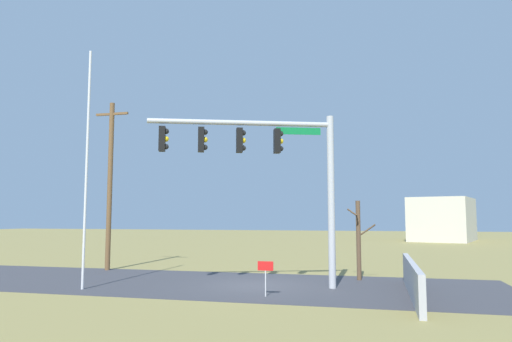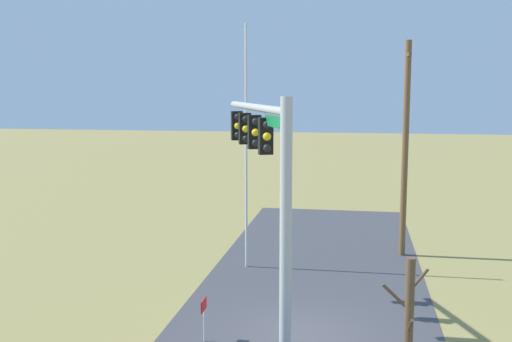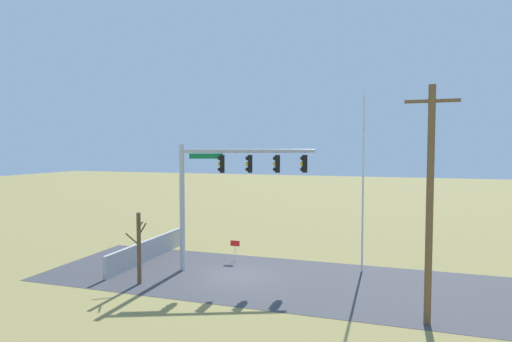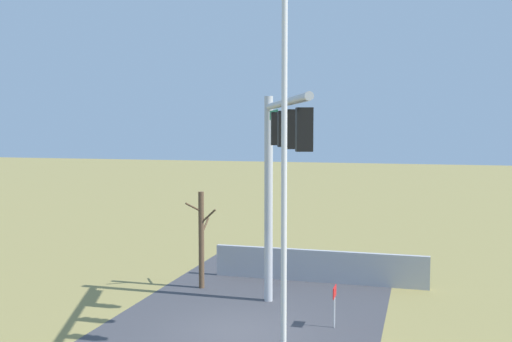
{
  "view_description": "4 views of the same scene",
  "coord_description": "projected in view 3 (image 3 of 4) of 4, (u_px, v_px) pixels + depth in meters",
  "views": [
    {
      "loc": [
        4.87,
        -18.95,
        2.76
      ],
      "look_at": [
        0.2,
        -0.76,
        4.61
      ],
      "focal_mm": 33.11,
      "sensor_mm": 36.0,
      "label": 1
    },
    {
      "loc": [
        16.54,
        1.49,
        6.99
      ],
      "look_at": [
        -0.64,
        -1.44,
        4.6
      ],
      "focal_mm": 42.39,
      "sensor_mm": 36.0,
      "label": 2
    },
    {
      "loc": [
        -7.45,
        19.97,
        6.61
      ],
      "look_at": [
        -0.48,
        -1.96,
        5.35
      ],
      "focal_mm": 29.35,
      "sensor_mm": 36.0,
      "label": 3
    },
    {
      "loc": [
        -16.02,
        -5.04,
        5.83
      ],
      "look_at": [
        -0.71,
        -0.75,
        4.65
      ],
      "focal_mm": 42.28,
      "sensor_mm": 36.0,
      "label": 4
    }
  ],
  "objects": [
    {
      "name": "retaining_fence",
      "position": [
        148.0,
        250.0,
        24.65
      ],
      "size": [
        0.2,
        8.02,
        1.21
      ],
      "primitive_type": "cube",
      "color": "#A8A8AD",
      "rests_on": "ground_plane"
    },
    {
      "name": "open_sign",
      "position": [
        235.0,
        246.0,
        24.37
      ],
      "size": [
        0.56,
        0.04,
        1.22
      ],
      "color": "silver",
      "rests_on": "ground_plane"
    },
    {
      "name": "signal_mast",
      "position": [
        226.0,
        179.0,
        22.54
      ],
      "size": [
        6.91,
        2.84,
        6.81
      ],
      "color": "#B2B5BA",
      "rests_on": "ground_plane"
    },
    {
      "name": "utility_pole",
      "position": [
        430.0,
        202.0,
        15.43
      ],
      "size": [
        1.9,
        0.26,
        8.92
      ],
      "color": "brown",
      "rests_on": "ground_plane"
    },
    {
      "name": "bare_tree",
      "position": [
        139.0,
        247.0,
        20.25
      ],
      "size": [
        1.27,
        1.02,
        3.5
      ],
      "color": "brown",
      "rests_on": "ground_plane"
    },
    {
      "name": "road_surface",
      "position": [
        313.0,
        283.0,
        20.41
      ],
      "size": [
        28.0,
        8.0,
        0.01
      ],
      "primitive_type": "cube",
      "color": "#3D3D42",
      "rests_on": "ground_plane"
    },
    {
      "name": "sidewalk_corner",
      "position": [
        166.0,
        268.0,
        22.97
      ],
      "size": [
        6.0,
        6.0,
        0.01
      ],
      "primitive_type": "cube",
      "color": "#B7B5AD",
      "rests_on": "ground_plane"
    },
    {
      "name": "ground_plane",
      "position": [
        236.0,
        276.0,
        21.62
      ],
      "size": [
        160.0,
        160.0,
        0.0
      ],
      "primitive_type": "plane",
      "color": "olive"
    },
    {
      "name": "flagpole",
      "position": [
        363.0,
        184.0,
        22.13
      ],
      "size": [
        0.1,
        0.1,
        9.43
      ],
      "primitive_type": "cylinder",
      "color": "silver",
      "rests_on": "ground_plane"
    }
  ]
}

